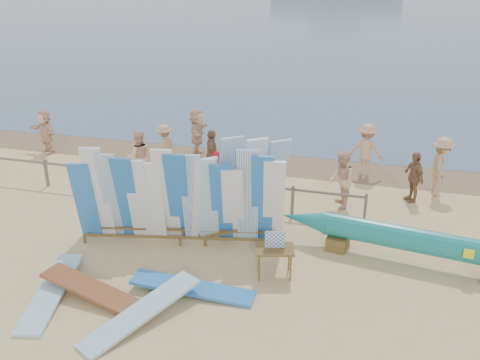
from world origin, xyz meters
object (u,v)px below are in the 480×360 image
(beach_chair_left, at_px, (187,187))
(beachgoer_9, at_px, (366,150))
(flat_board_d, at_px, (193,292))
(flat_board_c, at_px, (98,300))
(beachgoer_8, at_px, (341,180))
(vendor_table, at_px, (274,261))
(beachgoer_4, at_px, (212,155))
(beach_chair_right, at_px, (209,181))
(main_surfboard_rack, at_px, (180,200))
(beachgoer_11, at_px, (45,132))
(beachgoer_2, at_px, (139,157))
(flat_board_a, at_px, (52,296))
(outrigger_canoe, at_px, (414,241))
(side_surfboard_rack, at_px, (240,190))
(beachgoer_5, at_px, (197,132))
(flat_board_b, at_px, (142,321))
(beachgoer_extra_0, at_px, (441,167))
(beachgoer_3, at_px, (164,147))
(beachgoer_10, at_px, (414,177))
(stroller, at_px, (214,176))

(beach_chair_left, relative_size, beachgoer_9, 0.50)
(flat_board_d, height_order, flat_board_c, flat_board_c)
(beachgoer_9, height_order, beachgoer_8, beachgoer_9)
(vendor_table, bearing_deg, beachgoer_4, 106.56)
(beach_chair_right, relative_size, beachgoer_9, 0.47)
(main_surfboard_rack, relative_size, beachgoer_11, 3.14)
(vendor_table, relative_size, beachgoer_2, 0.65)
(flat_board_c, xyz_separation_m, beachgoer_8, (4.47, 6.02, 0.86))
(flat_board_a, bearing_deg, outrigger_canoe, 10.66)
(side_surfboard_rack, height_order, beachgoer_5, side_surfboard_rack)
(side_surfboard_rack, xyz_separation_m, flat_board_b, (-0.90, -4.00, -1.28))
(beachgoer_extra_0, bearing_deg, flat_board_b, 140.50)
(vendor_table, distance_m, beachgoer_4, 6.11)
(beachgoer_4, bearing_deg, flat_board_b, 164.83)
(beachgoer_3, xyz_separation_m, beachgoer_extra_0, (9.08, 0.11, 0.13))
(beachgoer_9, height_order, beachgoer_10, beachgoer_9)
(main_surfboard_rack, xyz_separation_m, beachgoer_5, (-1.92, 6.49, -0.29))
(flat_board_d, distance_m, beachgoer_8, 5.92)
(stroller, distance_m, beachgoer_11, 7.49)
(beachgoer_10, bearing_deg, flat_board_d, -65.39)
(beach_chair_right, bearing_deg, flat_board_a, -104.64)
(beach_chair_right, distance_m, beachgoer_extra_0, 7.17)
(beachgoer_10, height_order, beachgoer_11, beachgoer_11)
(flat_board_b, relative_size, stroller, 2.35)
(flat_board_b, xyz_separation_m, flat_board_c, (-1.20, 0.38, 0.00))
(main_surfboard_rack, distance_m, beachgoer_5, 6.77)
(beachgoer_extra_0, bearing_deg, flat_board_c, 134.12)
(main_surfboard_rack, xyz_separation_m, vendor_table, (2.61, -0.89, -0.81))
(main_surfboard_rack, relative_size, beach_chair_right, 6.13)
(outrigger_canoe, bearing_deg, beachgoer_10, 96.86)
(flat_board_a, height_order, beachgoer_10, beachgoer_10)
(beachgoer_10, xyz_separation_m, beachgoer_11, (-13.31, 0.92, 0.06))
(side_surfboard_rack, height_order, stroller, side_surfboard_rack)
(stroller, distance_m, beachgoer_2, 2.57)
(beach_chair_right, relative_size, stroller, 0.75)
(outrigger_canoe, height_order, flat_board_d, outrigger_canoe)
(beach_chair_left, bearing_deg, flat_board_c, -55.69)
(side_surfboard_rack, relative_size, beachgoer_5, 1.58)
(beachgoer_2, bearing_deg, outrigger_canoe, 133.58)
(flat_board_a, height_order, stroller, stroller)
(beach_chair_right, bearing_deg, flat_board_c, -95.82)
(beachgoer_8, bearing_deg, stroller, -106.41)
(beachgoer_9, bearing_deg, outrigger_canoe, 109.94)
(beachgoer_9, bearing_deg, flat_board_a, 62.01)
(beach_chair_left, height_order, beachgoer_9, beachgoer_9)
(beachgoer_9, relative_size, beachgoer_2, 1.04)
(beach_chair_left, relative_size, beach_chair_right, 1.06)
(side_surfboard_rack, distance_m, beachgoer_4, 4.01)
(flat_board_b, bearing_deg, beach_chair_left, 130.00)
(vendor_table, bearing_deg, beachgoer_extra_0, 40.86)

